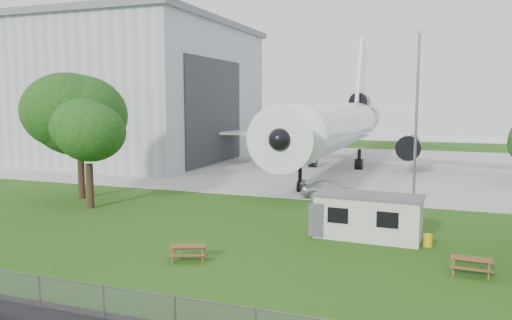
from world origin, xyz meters
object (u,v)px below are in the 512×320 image
(hangar, at_px, (91,92))
(picnic_west, at_px, (188,260))
(site_cabin, at_px, (368,216))
(picnic_east, at_px, (471,274))
(airliner, at_px, (338,124))

(hangar, relative_size, picnic_west, 23.89)
(site_cabin, relative_size, picnic_west, 3.79)
(site_cabin, xyz_separation_m, picnic_west, (-8.07, -7.28, -1.31))
(picnic_west, height_order, picnic_east, same)
(site_cabin, relative_size, picnic_east, 3.79)
(hangar, bearing_deg, airliner, -0.22)
(site_cabin, height_order, picnic_east, site_cabin)
(picnic_east, bearing_deg, hangar, 146.67)
(picnic_east, bearing_deg, airliner, 112.90)
(airliner, distance_m, picnic_east, 38.10)
(hangar, distance_m, picnic_west, 53.08)
(site_cabin, bearing_deg, picnic_east, -40.59)
(picnic_east, bearing_deg, site_cabin, 141.97)
(hangar, bearing_deg, site_cabin, -35.27)
(airliner, bearing_deg, picnic_east, -69.66)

